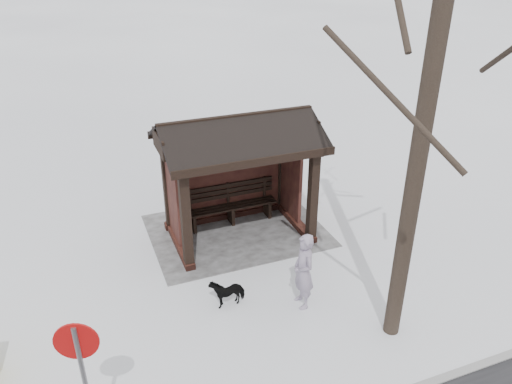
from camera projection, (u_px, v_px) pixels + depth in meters
The scene contains 6 objects.
ground at pixel (239, 235), 12.31m from camera, with size 120.00×120.00×0.00m, color white.
trampled_patch at pixel (237, 230), 12.47m from camera, with size 4.20×3.20×0.02m, color gray.
bus_shelter at pixel (236, 151), 11.46m from camera, with size 3.60×2.40×3.09m.
pedestrian at pixel (304, 271), 9.61m from camera, with size 0.58×0.38×1.60m, color #94879E.
dog at pixel (227, 291), 9.88m from camera, with size 0.32×0.69×0.58m, color black.
road_sign at pixel (81, 361), 6.46m from camera, with size 0.57×0.19×2.27m.
Camera 1 is at (3.44, 9.91, 6.53)m, focal length 35.00 mm.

